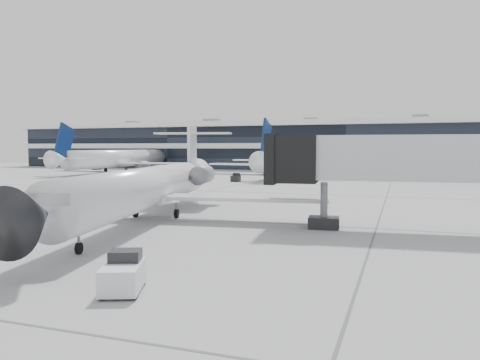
% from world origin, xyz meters
% --- Properties ---
extents(ground, '(220.00, 220.00, 0.00)m').
position_xyz_m(ground, '(0.00, 0.00, 0.00)').
color(ground, '#97979A').
rests_on(ground, ground).
extents(terminal, '(170.00, 22.00, 10.00)m').
position_xyz_m(terminal, '(0.00, 82.00, 5.00)').
color(terminal, black).
rests_on(terminal, ground).
extents(bg_jet_left, '(32.00, 40.00, 9.60)m').
position_xyz_m(bg_jet_left, '(-45.00, 55.00, 0.00)').
color(bg_jet_left, white).
rests_on(bg_jet_left, ground).
extents(bg_jet_center, '(32.00, 40.00, 9.60)m').
position_xyz_m(bg_jet_center, '(-8.00, 55.00, 0.00)').
color(bg_jet_center, white).
rests_on(bg_jet_center, ground).
extents(regional_jet, '(24.76, 30.86, 7.17)m').
position_xyz_m(regional_jet, '(-5.26, -1.57, 2.45)').
color(regional_jet, silver).
rests_on(regional_jet, ground).
extents(jet_bridge, '(18.94, 5.39, 6.07)m').
position_xyz_m(jet_bridge, '(13.66, -0.28, 4.43)').
color(jet_bridge, silver).
rests_on(jet_bridge, ground).
extents(baggage_tug, '(2.02, 2.52, 1.40)m').
position_xyz_m(baggage_tug, '(2.15, -16.35, 0.63)').
color(baggage_tug, silver).
rests_on(baggage_tug, ground).
extents(traffic_cone, '(0.38, 0.38, 0.51)m').
position_xyz_m(traffic_cone, '(-1.92, 12.85, 0.24)').
color(traffic_cone, '#FF520D').
rests_on(traffic_cone, ground).
extents(far_tug, '(1.33, 2.07, 1.26)m').
position_xyz_m(far_tug, '(-12.32, 36.00, 0.56)').
color(far_tug, black).
rests_on(far_tug, ground).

